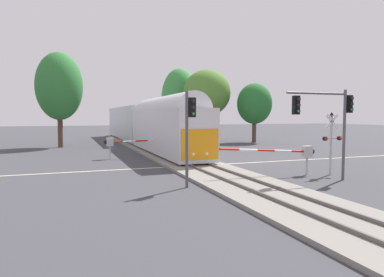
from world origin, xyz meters
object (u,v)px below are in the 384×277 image
at_px(crossing_gate_near, 296,152).
at_px(oak_far_right, 207,93).
at_px(traffic_signal_median, 190,123).
at_px(maple_right_background, 254,104).
at_px(crossing_signal_mast, 332,137).
at_px(traffic_signal_near_right, 329,112).
at_px(crossing_gate_far, 118,142).
at_px(commuter_train, 143,123).
at_px(elm_centre_background, 180,99).
at_px(oak_behind_train, 59,86).

height_order(crossing_gate_near, oak_far_right, oak_far_right).
xyz_separation_m(crossing_gate_near, traffic_signal_median, (-7.29, -1.05, 1.84)).
bearing_deg(oak_far_right, maple_right_background, -25.92).
xyz_separation_m(crossing_signal_mast, traffic_signal_near_right, (-1.66, -1.58, 1.47)).
relative_size(traffic_signal_near_right, oak_far_right, 0.51).
xyz_separation_m(crossing_signal_mast, crossing_gate_far, (-11.28, 12.57, -0.98)).
distance_m(crossing_signal_mast, maple_right_background, 26.02).
relative_size(commuter_train, crossing_gate_far, 6.87).
height_order(crossing_gate_near, crossing_signal_mast, crossing_signal_mast).
relative_size(crossing_gate_near, crossing_gate_far, 1.09).
distance_m(oak_far_right, maple_right_background, 6.71).
relative_size(commuter_train, elm_centre_background, 3.85).
height_order(crossing_signal_mast, traffic_signal_near_right, traffic_signal_near_right).
bearing_deg(oak_behind_train, crossing_signal_mast, -57.82).
height_order(oak_behind_train, maple_right_background, oak_behind_train).
xyz_separation_m(crossing_signal_mast, maple_right_background, (8.82, 24.30, 2.92)).
relative_size(crossing_gate_far, oak_far_right, 0.60).
xyz_separation_m(crossing_gate_far, maple_right_background, (20.10, 11.74, 3.90)).
distance_m(oak_far_right, oak_behind_train, 19.11).
bearing_deg(oak_behind_train, crossing_gate_far, -69.68).
relative_size(commuter_train, traffic_signal_median, 8.43).
distance_m(traffic_signal_near_right, maple_right_background, 27.97).
height_order(commuter_train, traffic_signal_near_right, commuter_train).
xyz_separation_m(commuter_train, crossing_gate_far, (-4.61, -11.68, -1.39)).
bearing_deg(oak_far_right, traffic_signal_near_right, -99.10).
relative_size(commuter_train, oak_behind_train, 3.76).
bearing_deg(crossing_gate_near, elm_centre_background, 85.20).
height_order(crossing_signal_mast, crossing_gate_far, crossing_signal_mast).
relative_size(crossing_signal_mast, traffic_signal_near_right, 0.76).
distance_m(crossing_gate_near, traffic_signal_near_right, 3.25).
height_order(crossing_signal_mast, maple_right_background, maple_right_background).
height_order(traffic_signal_near_right, traffic_signal_median, traffic_signal_near_right).
xyz_separation_m(crossing_gate_far, elm_centre_background, (11.71, 19.14, 4.83)).
height_order(crossing_gate_far, elm_centre_background, elm_centre_background).
bearing_deg(traffic_signal_median, crossing_gate_far, 97.87).
bearing_deg(maple_right_background, crossing_gate_far, -149.72).
relative_size(crossing_gate_far, oak_behind_train, 0.55).
distance_m(oak_behind_train, maple_right_background, 25.01).
bearing_deg(traffic_signal_near_right, maple_right_background, 67.96).
bearing_deg(oak_behind_train, maple_right_background, -2.93).
distance_m(traffic_signal_near_right, traffic_signal_median, 7.91).
height_order(crossing_gate_far, oak_far_right, oak_far_right).
bearing_deg(crossing_gate_far, oak_far_right, 45.72).
height_order(traffic_signal_near_right, oak_behind_train, oak_behind_train).
height_order(traffic_signal_near_right, maple_right_background, maple_right_background).
distance_m(elm_centre_background, maple_right_background, 11.22).
relative_size(traffic_signal_near_right, oak_behind_train, 0.47).
xyz_separation_m(traffic_signal_median, elm_centre_background, (9.91, 32.22, 2.95)).
distance_m(crossing_gate_near, crossing_gate_far, 15.09).
bearing_deg(maple_right_background, oak_behind_train, 177.07).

